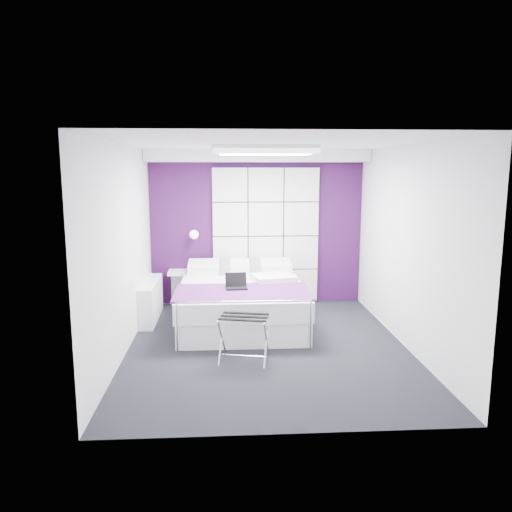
{
  "coord_description": "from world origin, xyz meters",
  "views": [
    {
      "loc": [
        -0.53,
        -6.21,
        2.29
      ],
      "look_at": [
        -0.13,
        0.35,
        1.14
      ],
      "focal_mm": 35.0,
      "sensor_mm": 36.0,
      "label": 1
    }
  ],
  "objects": [
    {
      "name": "wall_lamp",
      "position": [
        -1.05,
        2.06,
        1.22
      ],
      "size": [
        0.15,
        0.15,
        0.15
      ],
      "primitive_type": "sphere",
      "color": "white",
      "rests_on": "wall_back"
    },
    {
      "name": "ceiling",
      "position": [
        0.0,
        0.0,
        2.6
      ],
      "size": [
        4.4,
        4.4,
        0.0
      ],
      "primitive_type": "plane",
      "rotation": [
        3.14,
        0.0,
        0.0
      ],
      "color": "white",
      "rests_on": "wall_back"
    },
    {
      "name": "radiator",
      "position": [
        -1.69,
        1.3,
        0.3
      ],
      "size": [
        0.22,
        1.2,
        0.6
      ],
      "primitive_type": "cube",
      "color": "white",
      "rests_on": "floor"
    },
    {
      "name": "wall_right",
      "position": [
        1.8,
        0.0,
        1.3
      ],
      "size": [
        0.0,
        4.4,
        4.4
      ],
      "primitive_type": "plane",
      "rotation": [
        1.57,
        0.0,
        -1.57
      ],
      "color": "white",
      "rests_on": "floor"
    },
    {
      "name": "wall_back",
      "position": [
        0.0,
        2.2,
        1.3
      ],
      "size": [
        3.6,
        0.0,
        3.6
      ],
      "primitive_type": "plane",
      "rotation": [
        1.57,
        0.0,
        0.0
      ],
      "color": "white",
      "rests_on": "floor"
    },
    {
      "name": "laptop",
      "position": [
        -0.38,
        0.62,
        0.69
      ],
      "size": [
        0.3,
        0.21,
        0.22
      ],
      "rotation": [
        0.0,
        0.0,
        0.08
      ],
      "color": "black",
      "rests_on": "bed"
    },
    {
      "name": "accent_wall",
      "position": [
        0.0,
        2.19,
        1.3
      ],
      "size": [
        3.58,
        0.02,
        2.58
      ],
      "primitive_type": "cube",
      "color": "#320D39",
      "rests_on": "wall_back"
    },
    {
      "name": "skylight",
      "position": [
        0.0,
        0.6,
        2.55
      ],
      "size": [
        1.36,
        0.86,
        0.12
      ],
      "primitive_type": null,
      "color": "white",
      "rests_on": "ceiling"
    },
    {
      "name": "bed",
      "position": [
        -0.3,
        1.02,
        0.33
      ],
      "size": [
        1.86,
        2.26,
        0.78
      ],
      "color": "white",
      "rests_on": "floor"
    },
    {
      "name": "luggage_rack",
      "position": [
        -0.32,
        -0.48,
        0.28
      ],
      "size": [
        0.57,
        0.42,
        0.56
      ],
      "rotation": [
        0.0,
        0.0,
        -0.22
      ],
      "color": "silver",
      "rests_on": "floor"
    },
    {
      "name": "headboard",
      "position": [
        0.15,
        2.14,
        1.17
      ],
      "size": [
        1.8,
        0.08,
        2.3
      ],
      "primitive_type": null,
      "color": "silver",
      "rests_on": "wall_back"
    },
    {
      "name": "floor",
      "position": [
        0.0,
        0.0,
        0.0
      ],
      "size": [
        4.4,
        4.4,
        0.0
      ],
      "primitive_type": "plane",
      "color": "black",
      "rests_on": "ground"
    },
    {
      "name": "soffit",
      "position": [
        0.0,
        1.95,
        2.5
      ],
      "size": [
        3.58,
        0.5,
        0.2
      ],
      "primitive_type": "cube",
      "color": "white",
      "rests_on": "wall_back"
    },
    {
      "name": "nightstand",
      "position": [
        -1.25,
        2.02,
        0.59
      ],
      "size": [
        0.48,
        0.37,
        0.05
      ],
      "primitive_type": "cube",
      "color": "white",
      "rests_on": "wall_back"
    },
    {
      "name": "wall_left",
      "position": [
        -1.8,
        0.0,
        1.3
      ],
      "size": [
        0.0,
        4.4,
        4.4
      ],
      "primitive_type": "plane",
      "rotation": [
        1.57,
        0.0,
        1.57
      ],
      "color": "white",
      "rests_on": "floor"
    }
  ]
}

